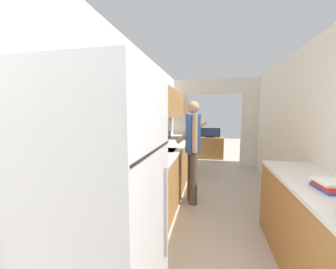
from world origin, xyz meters
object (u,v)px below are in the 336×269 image
object	(u,v)px
person	(193,149)
tv_cabinet	(210,148)
refrigerator	(101,206)
television	(210,133)
book_stack	(331,186)
range_oven	(179,155)

from	to	relation	value
person	tv_cabinet	bearing A→B (deg)	-21.94
refrigerator	tv_cabinet	bearing A→B (deg)	83.05
television	book_stack	bearing A→B (deg)	-78.94
book_stack	tv_cabinet	bearing A→B (deg)	100.97
range_oven	person	xyz separation A→B (m)	(0.50, -1.70, 0.48)
person	book_stack	xyz separation A→B (m)	(1.27, -1.55, 0.00)
range_oven	television	bearing A→B (deg)	67.05
book_stack	television	world-z (taller)	television
range_oven	tv_cabinet	size ratio (longest dim) A/B	1.17
person	tv_cabinet	size ratio (longest dim) A/B	1.94
refrigerator	range_oven	xyz separation A→B (m)	(-0.07, 3.90, -0.45)
range_oven	tv_cabinet	distance (m)	2.02
person	television	size ratio (longest dim) A/B	2.63
tv_cabinet	book_stack	bearing A→B (deg)	-79.03
range_oven	book_stack	xyz separation A→B (m)	(1.77, -3.26, 0.48)
person	book_stack	size ratio (longest dim) A/B	6.08
tv_cabinet	television	xyz separation A→B (m)	(-0.00, -0.04, 0.51)
refrigerator	person	world-z (taller)	refrigerator
refrigerator	tv_cabinet	xyz separation A→B (m)	(0.70, 5.77, -0.55)
book_stack	refrigerator	bearing A→B (deg)	-159.15
tv_cabinet	range_oven	bearing A→B (deg)	-112.48
refrigerator	book_stack	xyz separation A→B (m)	(1.70, 0.65, 0.03)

